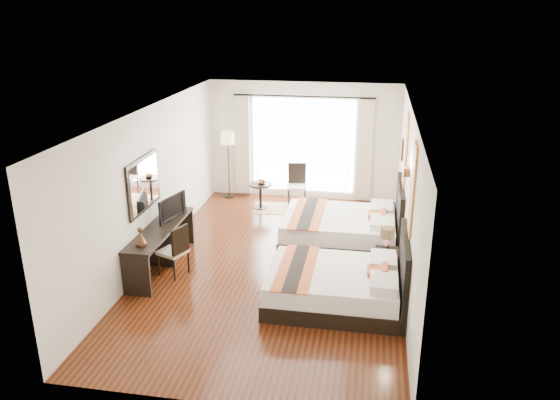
% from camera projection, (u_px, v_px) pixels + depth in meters
% --- Properties ---
extents(floor, '(4.50, 7.50, 0.01)m').
position_uv_depth(floor, '(275.00, 265.00, 9.93)').
color(floor, '#37120A').
rests_on(floor, ground).
extents(ceiling, '(4.50, 7.50, 0.02)m').
position_uv_depth(ceiling, '(275.00, 112.00, 8.98)').
color(ceiling, white).
rests_on(ceiling, wall_headboard).
extents(wall_headboard, '(0.01, 7.50, 2.80)m').
position_uv_depth(wall_headboard, '(407.00, 199.00, 9.09)').
color(wall_headboard, silver).
rests_on(wall_headboard, floor).
extents(wall_desk, '(0.01, 7.50, 2.80)m').
position_uv_depth(wall_desk, '(152.00, 185.00, 9.82)').
color(wall_desk, silver).
rests_on(wall_desk, floor).
extents(wall_window, '(4.50, 0.01, 2.80)m').
position_uv_depth(wall_window, '(303.00, 141.00, 12.92)').
color(wall_window, silver).
rests_on(wall_window, floor).
extents(wall_entry, '(4.50, 0.01, 2.80)m').
position_uv_depth(wall_entry, '(213.00, 300.00, 5.98)').
color(wall_entry, silver).
rests_on(wall_entry, floor).
extents(window_glass, '(2.40, 0.02, 2.20)m').
position_uv_depth(window_glass, '(303.00, 146.00, 12.94)').
color(window_glass, white).
rests_on(window_glass, wall_window).
extents(sheer_curtain, '(2.30, 0.02, 2.10)m').
position_uv_depth(sheer_curtain, '(303.00, 146.00, 12.89)').
color(sheer_curtain, white).
rests_on(sheer_curtain, wall_window).
extents(drape_left, '(0.35, 0.14, 2.35)m').
position_uv_depth(drape_left, '(243.00, 145.00, 13.09)').
color(drape_left, '#C7B29A').
rests_on(drape_left, floor).
extents(drape_right, '(0.35, 0.14, 2.35)m').
position_uv_depth(drape_right, '(365.00, 150.00, 12.62)').
color(drape_right, '#C7B29A').
rests_on(drape_right, floor).
extents(art_panel_near, '(0.03, 0.50, 1.35)m').
position_uv_depth(art_panel_near, '(413.00, 189.00, 7.84)').
color(art_panel_near, maroon).
rests_on(art_panel_near, wall_headboard).
extents(art_panel_far, '(0.03, 0.50, 1.35)m').
position_uv_depth(art_panel_far, '(406.00, 150.00, 9.96)').
color(art_panel_far, maroon).
rests_on(art_panel_far, wall_headboard).
extents(wall_sconce, '(0.10, 0.14, 0.14)m').
position_uv_depth(wall_sconce, '(407.00, 172.00, 8.77)').
color(wall_sconce, '#442B18').
rests_on(wall_sconce, wall_headboard).
extents(mirror_frame, '(0.04, 1.25, 0.95)m').
position_uv_depth(mirror_frame, '(143.00, 184.00, 9.37)').
color(mirror_frame, black).
rests_on(mirror_frame, wall_desk).
extents(mirror_glass, '(0.01, 1.12, 0.82)m').
position_uv_depth(mirror_glass, '(145.00, 184.00, 9.36)').
color(mirror_glass, white).
rests_on(mirror_glass, mirror_frame).
extents(bed_near, '(2.13, 1.66, 1.20)m').
position_uv_depth(bed_near, '(339.00, 285.00, 8.55)').
color(bed_near, black).
rests_on(bed_near, floor).
extents(bed_far, '(2.27, 1.77, 1.28)m').
position_uv_depth(bed_far, '(344.00, 228.00, 10.68)').
color(bed_far, black).
rests_on(bed_far, floor).
extents(nightstand, '(0.41, 0.50, 0.48)m').
position_uv_depth(nightstand, '(386.00, 265.00, 9.37)').
color(nightstand, black).
rests_on(nightstand, floor).
extents(table_lamp, '(0.24, 0.24, 0.38)m').
position_uv_depth(table_lamp, '(387.00, 234.00, 9.31)').
color(table_lamp, black).
rests_on(table_lamp, nightstand).
extents(vase, '(0.18, 0.18, 0.15)m').
position_uv_depth(vase, '(386.00, 249.00, 9.17)').
color(vase, black).
rests_on(vase, nightstand).
extents(console_desk, '(0.50, 2.20, 0.76)m').
position_uv_depth(console_desk, '(161.00, 247.00, 9.73)').
color(console_desk, black).
rests_on(console_desk, floor).
extents(television, '(0.30, 0.78, 0.45)m').
position_uv_depth(television, '(169.00, 207.00, 9.94)').
color(television, black).
rests_on(television, console_desk).
extents(bronze_figurine, '(0.21, 0.21, 0.28)m').
position_uv_depth(bronze_figurine, '(141.00, 238.00, 8.83)').
color(bronze_figurine, '#442B18').
rests_on(bronze_figurine, console_desk).
extents(desk_chair, '(0.56, 0.56, 0.92)m').
position_uv_depth(desk_chair, '(174.00, 259.00, 9.47)').
color(desk_chair, beige).
rests_on(desk_chair, floor).
extents(floor_lamp, '(0.33, 0.33, 1.63)m').
position_uv_depth(floor_lamp, '(228.00, 142.00, 12.94)').
color(floor_lamp, black).
rests_on(floor_lamp, floor).
extents(side_table, '(0.52, 0.52, 0.60)m').
position_uv_depth(side_table, '(260.00, 196.00, 12.57)').
color(side_table, black).
rests_on(side_table, floor).
extents(fruit_bowl, '(0.26, 0.26, 0.05)m').
position_uv_depth(fruit_bowl, '(261.00, 183.00, 12.45)').
color(fruit_bowl, '#462F19').
rests_on(fruit_bowl, side_table).
extents(window_chair, '(0.50, 0.50, 0.97)m').
position_uv_depth(window_chair, '(297.00, 193.00, 12.81)').
color(window_chair, beige).
rests_on(window_chair, floor).
extents(jute_rug, '(1.24, 0.88, 0.01)m').
position_uv_depth(jute_rug, '(280.00, 208.00, 12.64)').
color(jute_rug, tan).
rests_on(jute_rug, floor).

